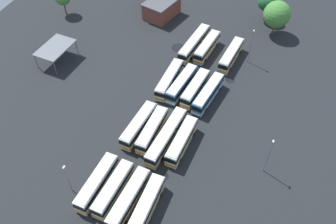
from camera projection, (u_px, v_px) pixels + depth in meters
ground_plane at (175, 114)px, 80.19m from camera, size 125.29×125.29×0.00m
bus_row0_slot0 at (194, 43)px, 94.51m from camera, size 14.78×4.36×3.53m
bus_row0_slot1 at (207, 47)px, 93.48m from camera, size 11.90×3.98×3.53m
bus_row0_slot3 at (231, 55)px, 91.23m from camera, size 12.24×3.86×3.53m
bus_row1_slot0 at (169, 80)px, 85.09m from camera, size 12.33×2.89×3.53m
bus_row1_slot1 at (182, 84)px, 84.09m from camera, size 12.13×4.13×3.53m
bus_row1_slot2 at (195, 88)px, 83.11m from camera, size 11.40×3.83×3.53m
bus_row1_slot3 at (208, 94)px, 81.92m from camera, size 12.49×4.38×3.53m
bus_row2_slot0 at (139, 125)px, 75.58m from camera, size 12.00×3.65×3.53m
bus_row2_slot1 at (152, 130)px, 74.71m from camera, size 11.36×2.92×3.53m
bus_row2_slot2 at (167, 137)px, 73.55m from camera, size 14.76×3.97×3.53m
bus_row2_slot3 at (182, 141)px, 72.77m from camera, size 11.67×3.25×3.53m
bus_row3_slot0 at (97, 183)px, 66.28m from camera, size 11.92×3.17×3.53m
bus_row3_slot1 at (113, 189)px, 65.40m from camera, size 11.40×3.33×3.53m
bus_row3_slot2 at (129, 199)px, 64.08m from camera, size 12.27×3.46×3.53m
bus_row3_slot3 at (147, 205)px, 63.23m from camera, size 11.30×2.72×3.53m
depot_building at (162, 8)px, 104.60m from camera, size 11.94×9.66×5.08m
maintenance_shelter at (55, 48)px, 89.64m from camera, size 10.17×7.13×4.32m
lamp_post_mid_lot at (251, 45)px, 88.57m from camera, size 0.56×0.28×9.48m
lamp_post_by_building at (268, 155)px, 66.52m from camera, size 0.56×0.28×9.27m
lamp_post_near_entrance at (68, 178)px, 64.17m from camera, size 0.56×0.28×7.73m
tree_northeast at (277, 14)px, 96.22m from camera, size 7.13×7.13×9.61m
tree_west_edge at (267, 2)px, 100.98m from camera, size 5.36×5.36×8.47m
puddle_centre_drain at (230, 80)px, 87.73m from camera, size 2.23×2.23×0.01m
puddle_near_shelter at (164, 177)px, 69.34m from camera, size 1.75×1.75×0.01m
puddle_back_corner at (179, 48)px, 96.28m from camera, size 3.86×3.86×0.01m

